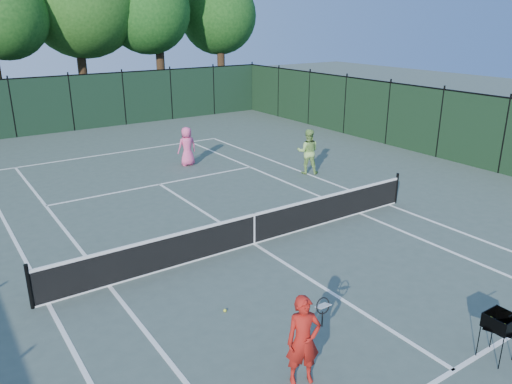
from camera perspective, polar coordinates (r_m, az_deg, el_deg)
ground at (r=13.98m, az=-0.22°, el=-5.95°), size 90.00×90.00×0.00m
sideline_doubles_left at (r=12.16m, az=-22.66°, el=-11.69°), size 0.10×23.77×0.01m
sideline_doubles_right at (r=17.41m, az=14.92°, el=-1.41°), size 0.10×23.77×0.01m
sideline_singles_left at (r=12.41m, az=-16.43°, el=-10.25°), size 0.10×23.77×0.01m
sideline_singles_right at (r=16.45m, az=11.76°, el=-2.38°), size 0.10×23.77×0.01m
baseline_far at (r=24.20m, az=-16.22°, el=4.24°), size 10.97×0.10×0.01m
service_line_near at (r=10.10m, az=21.73°, el=-18.40°), size 8.23×0.10×0.01m
service_line_far at (r=19.25m, az=-10.95°, el=0.88°), size 8.23×0.10×0.01m
center_service_line at (r=13.98m, az=-0.22°, el=-5.94°), size 0.10×12.80×0.01m
tennis_net at (r=13.78m, az=-0.22°, el=-4.16°), size 11.69×0.09×1.06m
fence_far at (r=29.69m, az=-20.35°, el=9.44°), size 24.00×0.05×3.00m
fence_right at (r=22.22m, az=26.51°, el=5.66°), size 0.05×36.00×3.00m
coach at (r=8.80m, az=5.44°, el=-16.51°), size 1.05×0.59×1.64m
player_pink at (r=21.39m, az=-7.89°, el=5.20°), size 0.82×0.55×1.65m
player_green at (r=20.13m, az=5.95°, el=4.63°), size 1.12×1.08×1.81m
ball_hopper at (r=10.28m, az=26.15°, el=-13.17°), size 0.63×0.63×0.93m
loose_ball_near_cart at (r=11.71m, az=25.08°, el=-13.13°), size 0.07×0.07×0.07m
loose_ball_midcourt at (r=10.99m, az=-3.57°, el=-13.37°), size 0.07×0.07×0.07m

